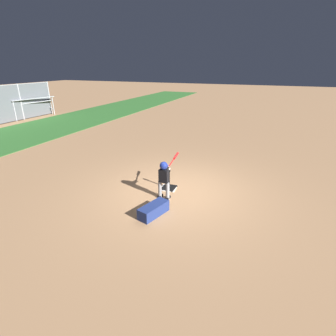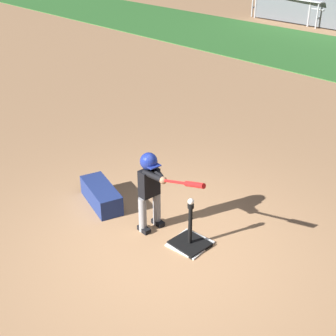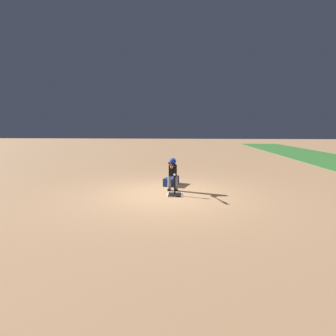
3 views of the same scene
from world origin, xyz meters
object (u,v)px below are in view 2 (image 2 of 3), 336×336
object	(u,v)px
equipment_bag	(101,195)
baseball	(191,202)
batting_tee	(190,240)
batter_child	(151,183)
bleachers_center	(296,8)

from	to	relation	value
equipment_bag	baseball	bearing A→B (deg)	23.77
batting_tee	batter_child	bearing A→B (deg)	-170.38
baseball	equipment_bag	world-z (taller)	baseball
bleachers_center	equipment_bag	bearing A→B (deg)	-67.39
batting_tee	equipment_bag	size ratio (longest dim) A/B	0.70
batter_child	batting_tee	bearing A→B (deg)	9.62
batting_tee	bleachers_center	size ratio (longest dim) A/B	0.17
batter_child	bleachers_center	bearing A→B (deg)	116.00
batting_tee	equipment_bag	world-z (taller)	batting_tee
batter_child	baseball	size ratio (longest dim) A/B	14.42
equipment_bag	batter_child	bearing A→B (deg)	22.59
batting_tee	baseball	world-z (taller)	baseball
baseball	equipment_bag	xyz separation A→B (m)	(-1.51, -0.21, -0.49)
batter_child	equipment_bag	xyz separation A→B (m)	(-0.94, -0.11, -0.54)
batting_tee	equipment_bag	distance (m)	1.53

